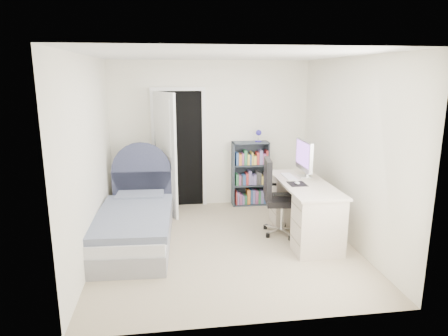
{
  "coord_description": "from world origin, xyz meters",
  "views": [
    {
      "loc": [
        -0.72,
        -5.02,
        2.28
      ],
      "look_at": [
        0.01,
        0.19,
        1.03
      ],
      "focal_mm": 32.0,
      "sensor_mm": 36.0,
      "label": 1
    }
  ],
  "objects": [
    {
      "name": "room_shell",
      "position": [
        0.0,
        0.0,
        1.25
      ],
      "size": [
        3.5,
        3.7,
        2.6
      ],
      "color": "gray",
      "rests_on": "ground"
    },
    {
      "name": "desk",
      "position": [
        1.15,
        0.16,
        0.43
      ],
      "size": [
        0.65,
        1.63,
        1.33
      ],
      "color": "beige",
      "rests_on": "ground"
    },
    {
      "name": "bookcase",
      "position": [
        0.69,
        1.66,
        0.53
      ],
      "size": [
        0.63,
        0.27,
        1.34
      ],
      "color": "#37414B",
      "rests_on": "ground"
    },
    {
      "name": "floor_lamp",
      "position": [
        -0.93,
        1.69,
        0.55
      ],
      "size": [
        0.19,
        0.19,
        1.35
      ],
      "color": "silver",
      "rests_on": "ground"
    },
    {
      "name": "office_chair",
      "position": [
        0.79,
        0.3,
        0.61
      ],
      "size": [
        0.59,
        0.6,
        1.11
      ],
      "color": "silver",
      "rests_on": "ground"
    },
    {
      "name": "door",
      "position": [
        -0.71,
        1.53,
        1.03
      ],
      "size": [
        0.92,
        0.77,
        2.06
      ],
      "color": "black",
      "rests_on": "ground"
    },
    {
      "name": "nightstand",
      "position": [
        -1.37,
        1.61,
        0.38
      ],
      "size": [
        0.39,
        0.39,
        0.57
      ],
      "color": "tan",
      "rests_on": "ground"
    },
    {
      "name": "bed",
      "position": [
        -1.21,
        0.27,
        0.28
      ],
      "size": [
        1.04,
        2.06,
        1.24
      ],
      "color": "gray",
      "rests_on": "ground"
    }
  ]
}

